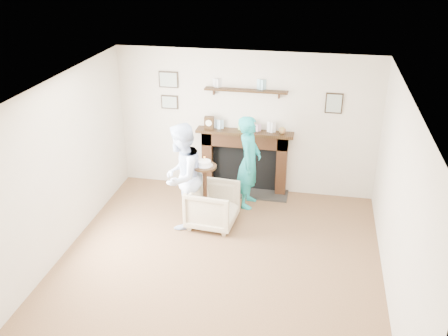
% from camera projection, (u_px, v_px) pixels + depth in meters
% --- Properties ---
extents(ground, '(5.00, 5.00, 0.00)m').
position_uv_depth(ground, '(217.00, 269.00, 6.90)').
color(ground, brown).
rests_on(ground, ground).
extents(room_shell, '(4.54, 5.02, 2.52)m').
position_uv_depth(room_shell, '(226.00, 142.00, 6.83)').
color(room_shell, beige).
rests_on(room_shell, ground).
extents(armchair, '(0.80, 0.78, 0.68)m').
position_uv_depth(armchair, '(213.00, 224.00, 7.97)').
color(armchair, '#C1AE8F').
rests_on(armchair, ground).
extents(man, '(0.76, 0.91, 1.68)m').
position_uv_depth(man, '(184.00, 224.00, 7.98)').
color(man, silver).
rests_on(man, ground).
extents(woman, '(0.43, 0.61, 1.59)m').
position_uv_depth(woman, '(248.00, 204.00, 8.56)').
color(woman, teal).
rests_on(woman, ground).
extents(pedestal_table, '(0.37, 0.37, 1.18)m').
position_uv_depth(pedestal_table, '(205.00, 184.00, 7.66)').
color(pedestal_table, black).
rests_on(pedestal_table, ground).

